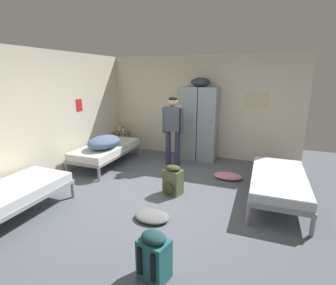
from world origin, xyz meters
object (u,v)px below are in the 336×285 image
(bed_left_front, at_px, (6,196))
(clothes_pile_grey, at_px, (152,216))
(bed_right, at_px, (278,180))
(backpack_olive, at_px, (173,180))
(water_bottle, at_px, (120,128))
(lotion_bottle, at_px, (123,130))
(locker_bank, at_px, (199,122))
(shelf_unit, at_px, (122,139))
(person_traveler, at_px, (173,125))
(bedding_heap, at_px, (104,142))
(clothes_pile_pink, at_px, (228,176))
(backpack_teal, at_px, (155,256))
(bed_left_rear, at_px, (107,150))

(bed_left_front, distance_m, clothes_pile_grey, 2.20)
(bed_right, xyz_separation_m, backpack_olive, (-1.79, -0.38, -0.12))
(bed_left_front, height_order, backpack_olive, backpack_olive)
(water_bottle, bearing_deg, lotion_bottle, -21.80)
(locker_bank, xyz_separation_m, shelf_unit, (-2.23, -0.09, -0.62))
(bed_left_front, bearing_deg, shelf_unit, 93.79)
(locker_bank, bearing_deg, person_traveler, -121.83)
(bedding_heap, relative_size, person_traveler, 0.54)
(person_traveler, relative_size, lotion_bottle, 11.44)
(lotion_bottle, bearing_deg, water_bottle, 158.20)
(shelf_unit, xyz_separation_m, water_bottle, (-0.08, 0.02, 0.32))
(locker_bank, xyz_separation_m, person_traveler, (-0.45, -0.73, 0.03))
(bedding_heap, bearing_deg, person_traveler, 27.26)
(water_bottle, xyz_separation_m, clothes_pile_pink, (3.23, -1.02, -0.60))
(bed_right, height_order, clothes_pile_grey, bed_right)
(locker_bank, height_order, clothes_pile_grey, locker_bank)
(bed_right, relative_size, backpack_olive, 3.45)
(bed_left_front, distance_m, backpack_teal, 2.55)
(bed_left_rear, relative_size, bed_right, 1.00)
(lotion_bottle, distance_m, clothes_pile_grey, 3.75)
(shelf_unit, xyz_separation_m, lotion_bottle, (0.07, -0.04, 0.29))
(person_traveler, distance_m, lotion_bottle, 1.84)
(clothes_pile_grey, bearing_deg, backpack_olive, 89.89)
(bedding_heap, xyz_separation_m, backpack_teal, (2.44, -2.65, -0.37))
(bedding_heap, xyz_separation_m, lotion_bottle, (-0.28, 1.33, -0.00))
(bed_left_rear, distance_m, bed_right, 3.87)
(bed_right, xyz_separation_m, clothes_pile_pink, (-0.93, 0.69, -0.32))
(shelf_unit, bearing_deg, bedding_heap, -75.78)
(bed_right, height_order, lotion_bottle, lotion_bottle)
(backpack_olive, bearing_deg, water_bottle, 138.61)
(locker_bank, relative_size, bed_left_front, 1.09)
(bed_right, bearing_deg, bed_left_rear, 172.04)
(bed_left_front, height_order, backpack_teal, backpack_teal)
(person_traveler, xyz_separation_m, backpack_olive, (0.52, -1.43, -0.74))
(backpack_olive, height_order, clothes_pile_pink, backpack_olive)
(shelf_unit, bearing_deg, clothes_pile_pink, -17.56)
(bed_left_rear, distance_m, water_bottle, 1.25)
(shelf_unit, distance_m, water_bottle, 0.33)
(bed_left_front, xyz_separation_m, clothes_pile_grey, (2.04, 0.77, -0.33))
(bed_right, height_order, water_bottle, water_bottle)
(clothes_pile_grey, bearing_deg, backpack_teal, -64.09)
(bedding_heap, relative_size, backpack_olive, 1.64)
(lotion_bottle, relative_size, clothes_pile_grey, 0.26)
(backpack_teal, height_order, clothes_pile_pink, backpack_teal)
(bed_left_front, xyz_separation_m, person_traveler, (1.52, 3.13, 0.62))
(locker_bank, height_order, backpack_olive, locker_bank)
(shelf_unit, height_order, bed_left_rear, shelf_unit)
(bedding_heap, bearing_deg, lotion_bottle, 101.78)
(backpack_teal, bearing_deg, water_bottle, 125.31)
(backpack_teal, bearing_deg, person_traveler, 106.62)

